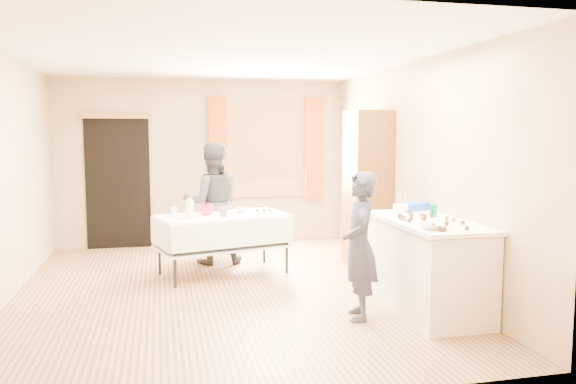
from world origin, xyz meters
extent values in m
cube|color=#9E7047|center=(0.00, 0.00, -0.01)|extent=(4.50, 5.50, 0.02)
cube|color=white|center=(0.00, 0.00, 2.61)|extent=(4.50, 5.50, 0.02)
cube|color=tan|center=(0.00, 2.76, 1.30)|extent=(4.50, 0.02, 2.60)
cube|color=tan|center=(0.00, -2.76, 1.30)|extent=(4.50, 0.02, 2.60)
cube|color=tan|center=(2.26, 0.00, 1.30)|extent=(0.02, 5.50, 2.60)
cube|color=olive|center=(1.00, 2.72, 1.50)|extent=(1.32, 0.06, 1.52)
cube|color=white|center=(1.00, 2.71, 1.50)|extent=(1.20, 0.02, 1.40)
cube|color=#B24915|center=(0.22, 2.67, 1.50)|extent=(0.28, 0.06, 1.65)
cube|color=#B24915|center=(1.78, 2.67, 1.50)|extent=(0.28, 0.06, 1.65)
cube|color=black|center=(-1.30, 2.73, 1.00)|extent=(0.95, 0.04, 2.00)
cube|color=olive|center=(-1.30, 2.70, 2.02)|extent=(1.05, 0.06, 0.08)
cube|color=brown|center=(1.99, 0.78, 1.03)|extent=(0.50, 0.60, 2.05)
cube|color=beige|center=(1.89, -1.14, 0.43)|extent=(0.68, 1.51, 0.86)
cube|color=white|center=(1.89, -1.14, 0.89)|extent=(0.74, 1.57, 0.04)
cube|color=white|center=(0.08, 0.75, 0.73)|extent=(1.71, 1.16, 0.04)
cube|color=black|center=(0.14, 1.68, 0.42)|extent=(0.40, 0.40, 0.06)
cube|color=black|center=(0.13, 1.86, 0.67)|extent=(0.39, 0.05, 0.56)
imported|color=#23263B|center=(1.15, -1.23, 0.70)|extent=(0.65, 0.55, 1.40)
imported|color=black|center=(0.01, 1.38, 0.82)|extent=(0.80, 0.62, 1.64)
cylinder|color=#007E42|center=(2.05, -0.95, 0.97)|extent=(0.08, 0.08, 0.12)
imported|color=white|center=(1.67, -1.65, 0.94)|extent=(0.30, 0.30, 0.05)
cube|color=white|center=(1.87, -0.55, 0.95)|extent=(0.17, 0.14, 0.08)
cube|color=blue|center=(2.07, -0.45, 0.95)|extent=(0.36, 0.31, 0.08)
cylinder|color=silver|center=(-0.34, 0.51, 0.86)|extent=(0.13, 0.13, 0.22)
imported|color=#E81F48|center=(-0.12, 0.77, 0.81)|extent=(0.29, 0.29, 0.13)
imported|color=red|center=(0.07, 0.62, 0.81)|extent=(0.15, 0.15, 0.12)
imported|color=white|center=(0.35, 0.91, 0.78)|extent=(0.34, 0.34, 0.06)
cube|color=white|center=(0.60, 0.77, 0.76)|extent=(0.32, 0.27, 0.02)
imported|color=white|center=(-0.52, 0.75, 0.83)|extent=(0.09, 0.09, 0.16)
sphere|color=#3F2314|center=(2.02, -1.26, 0.93)|extent=(0.04, 0.04, 0.04)
sphere|color=#32180E|center=(1.73, -1.78, 0.93)|extent=(0.04, 0.04, 0.04)
sphere|color=#32180E|center=(1.98, -1.04, 0.93)|extent=(0.04, 0.04, 0.04)
sphere|color=#32180E|center=(1.82, -1.20, 0.93)|extent=(0.04, 0.04, 0.04)
sphere|color=#32180E|center=(1.83, -0.90, 0.93)|extent=(0.04, 0.04, 0.04)
sphere|color=#32180E|center=(1.91, -1.00, 0.93)|extent=(0.04, 0.04, 0.04)
sphere|color=#3F2314|center=(1.63, -1.18, 0.93)|extent=(0.04, 0.04, 0.04)
sphere|color=#32180E|center=(1.70, -1.80, 0.93)|extent=(0.04, 0.04, 0.04)
sphere|color=#32180E|center=(1.65, -1.01, 0.93)|extent=(0.04, 0.04, 0.04)
sphere|color=#32180E|center=(1.68, -0.99, 0.93)|extent=(0.04, 0.04, 0.04)
sphere|color=#32180E|center=(1.71, -1.60, 0.93)|extent=(0.04, 0.04, 0.04)
sphere|color=#32180E|center=(1.82, -1.50, 0.93)|extent=(0.04, 0.04, 0.04)
sphere|color=#3F2314|center=(1.90, -0.97, 0.93)|extent=(0.04, 0.04, 0.04)
sphere|color=#32180E|center=(2.09, -0.82, 0.93)|extent=(0.04, 0.04, 0.04)
sphere|color=#32180E|center=(1.62, -1.12, 0.93)|extent=(0.04, 0.04, 0.04)
sphere|color=#32180E|center=(1.69, -0.91, 0.93)|extent=(0.04, 0.04, 0.04)
sphere|color=#32180E|center=(1.89, -0.70, 0.93)|extent=(0.04, 0.04, 0.04)
sphere|color=#32180E|center=(1.67, -1.09, 0.93)|extent=(0.04, 0.04, 0.04)
sphere|color=#3F2314|center=(2.07, -1.31, 0.93)|extent=(0.04, 0.04, 0.04)
sphere|color=#32180E|center=(1.69, -1.77, 0.93)|extent=(0.04, 0.04, 0.04)
sphere|color=#32180E|center=(2.07, -1.49, 0.93)|extent=(0.04, 0.04, 0.04)
sphere|color=#32180E|center=(1.89, -1.52, 0.93)|extent=(0.04, 0.04, 0.04)
sphere|color=#32180E|center=(1.64, -1.26, 0.93)|extent=(0.04, 0.04, 0.04)
sphere|color=#32180E|center=(1.72, -1.13, 0.93)|extent=(0.04, 0.04, 0.04)
sphere|color=#3F2314|center=(1.82, -1.18, 0.93)|extent=(0.04, 0.04, 0.04)
sphere|color=#32180E|center=(1.92, -1.03, 0.93)|extent=(0.04, 0.04, 0.04)
sphere|color=#32180E|center=(2.06, -1.21, 0.93)|extent=(0.04, 0.04, 0.04)
sphere|color=#32180E|center=(1.83, -0.89, 0.93)|extent=(0.04, 0.04, 0.04)
sphere|color=#32180E|center=(1.94, -1.78, 0.93)|extent=(0.04, 0.04, 0.04)
camera|label=1|loc=(-0.68, -6.16, 1.76)|focal=35.00mm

